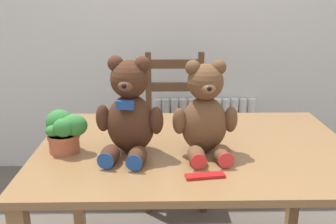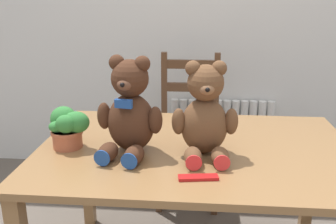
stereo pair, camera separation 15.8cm
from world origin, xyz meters
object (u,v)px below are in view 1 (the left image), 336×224
object	(u,v)px
wooden_chair_behind	(175,131)
chocolate_bar	(205,176)
teddy_bear_right	(205,114)
potted_plant	(65,130)
teddy_bear_left	(130,113)

from	to	relation	value
wooden_chair_behind	chocolate_bar	size ratio (longest dim) A/B	6.69
teddy_bear_right	chocolate_bar	world-z (taller)	teddy_bear_right
potted_plant	chocolate_bar	distance (m)	0.64
teddy_bear_right	potted_plant	size ratio (longest dim) A/B	2.16
potted_plant	chocolate_bar	bearing A→B (deg)	-23.71
teddy_bear_right	potted_plant	world-z (taller)	teddy_bear_right
wooden_chair_behind	potted_plant	xyz separation A→B (m)	(-0.51, -0.90, 0.35)
wooden_chair_behind	teddy_bear_left	xyz separation A→B (m)	(-0.23, -0.92, 0.43)
wooden_chair_behind	chocolate_bar	world-z (taller)	wooden_chair_behind
teddy_bear_left	chocolate_bar	world-z (taller)	teddy_bear_left
wooden_chair_behind	potted_plant	distance (m)	1.09
wooden_chair_behind	teddy_bear_right	world-z (taller)	teddy_bear_right
chocolate_bar	wooden_chair_behind	bearing A→B (deg)	93.43
teddy_bear_left	chocolate_bar	size ratio (longest dim) A/B	2.80
wooden_chair_behind	teddy_bear_right	distance (m)	1.02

